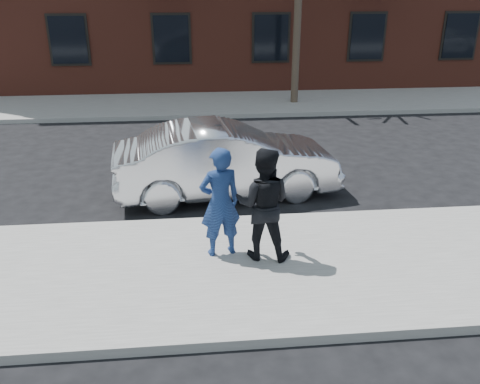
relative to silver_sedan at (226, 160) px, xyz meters
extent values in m
plane|color=black|center=(-1.45, -3.02, -0.78)|extent=(100.00, 100.00, 0.00)
cube|color=gray|center=(-1.45, -3.27, -0.70)|extent=(50.00, 3.50, 0.15)
cube|color=#999691|center=(-1.45, -1.47, -0.70)|extent=(50.00, 0.10, 0.15)
cube|color=gray|center=(-1.45, 8.23, -0.70)|extent=(50.00, 3.50, 0.15)
cube|color=#999691|center=(-1.45, 6.43, -0.70)|extent=(50.00, 0.10, 0.15)
cube|color=black|center=(2.45, 9.92, 1.42)|extent=(1.30, 0.06, 1.70)
cube|color=black|center=(10.05, 9.92, 1.42)|extent=(1.30, 0.06, 1.70)
cylinder|color=#362C20|center=(3.05, 7.98, 1.47)|extent=(0.26, 0.26, 4.20)
imported|color=silver|center=(0.00, 0.00, 0.00)|extent=(4.88, 2.16, 1.56)
imported|color=navy|center=(-0.30, -2.80, 0.28)|extent=(0.75, 0.58, 1.83)
cube|color=black|center=(-0.40, -2.59, 0.67)|extent=(0.10, 0.14, 0.08)
imported|color=black|center=(0.37, -2.94, 0.29)|extent=(1.04, 0.89, 1.84)
cube|color=black|center=(0.27, -2.73, 0.41)|extent=(0.08, 0.14, 0.06)
camera|label=1|loc=(-0.70, -10.12, 3.57)|focal=38.00mm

